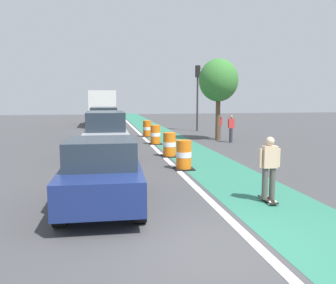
{
  "coord_description": "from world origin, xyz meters",
  "views": [
    {
      "loc": [
        -1.82,
        -5.93,
        2.68
      ],
      "look_at": [
        0.47,
        6.31,
        1.1
      ],
      "focal_mm": 38.02,
      "sensor_mm": 36.0,
      "label": 1
    }
  ],
  "objects": [
    {
      "name": "skateboarder_on_lane",
      "position": [
        2.34,
        2.31,
        0.91
      ],
      "size": [
        0.57,
        0.81,
        1.69
      ],
      "color": "black",
      "rests_on": "ground"
    },
    {
      "name": "traffic_barrel_front",
      "position": [
        1.16,
        6.76,
        0.53
      ],
      "size": [
        0.73,
        0.73,
        1.09
      ],
      "color": "orange",
      "rests_on": "ground"
    },
    {
      "name": "parked_sedan_nearest",
      "position": [
        -1.84,
        2.67,
        0.83
      ],
      "size": [
        2.03,
        4.16,
        1.7
      ],
      "color": "navy",
      "rests_on": "ground"
    },
    {
      "name": "bike_lane_strip",
      "position": [
        2.4,
        12.0,
        0.0
      ],
      "size": [
        2.5,
        80.0,
        0.01
      ],
      "primitive_type": "cube",
      "color": "#2D755B",
      "rests_on": "ground"
    },
    {
      "name": "pedestrian_crossing",
      "position": [
        5.53,
        15.66,
        0.86
      ],
      "size": [
        0.34,
        0.2,
        1.61
      ],
      "color": "#33333D",
      "rests_on": "ground"
    },
    {
      "name": "parked_suv_third",
      "position": [
        -1.66,
        17.11,
        1.04
      ],
      "size": [
        2.0,
        4.64,
        2.04
      ],
      "color": "black",
      "rests_on": "ground"
    },
    {
      "name": "delivery_truck_down_block",
      "position": [
        -1.73,
        28.0,
        1.85
      ],
      "size": [
        2.37,
        7.6,
        3.23
      ],
      "color": "silver",
      "rests_on": "ground"
    },
    {
      "name": "street_tree_sidewalk",
      "position": [
        5.26,
        15.13,
        3.67
      ],
      "size": [
        2.4,
        2.4,
        5.0
      ],
      "color": "brown",
      "rests_on": "ground"
    },
    {
      "name": "traffic_barrel_far",
      "position": [
        1.2,
        17.87,
        0.53
      ],
      "size": [
        0.73,
        0.73,
        1.09
      ],
      "color": "orange",
      "rests_on": "ground"
    },
    {
      "name": "ground_plane",
      "position": [
        0.0,
        0.0,
        0.0
      ],
      "size": [
        100.0,
        100.0,
        0.0
      ],
      "primitive_type": "plane",
      "color": "#424244"
    },
    {
      "name": "traffic_barrel_back",
      "position": [
        1.18,
        13.97,
        0.53
      ],
      "size": [
        0.73,
        0.73,
        1.09
      ],
      "color": "orange",
      "rests_on": "ground"
    },
    {
      "name": "traffic_barrel_mid",
      "position": [
        1.16,
        9.67,
        0.53
      ],
      "size": [
        0.73,
        0.73,
        1.09
      ],
      "color": "orange",
      "rests_on": "ground"
    },
    {
      "name": "traffic_light_corner",
      "position": [
        5.61,
        21.19,
        3.5
      ],
      "size": [
        0.41,
        0.32,
        5.1
      ],
      "color": "#2D2D2D",
      "rests_on": "ground"
    },
    {
      "name": "parked_suv_second",
      "position": [
        -1.65,
        10.01,
        1.04
      ],
      "size": [
        1.95,
        4.62,
        2.04
      ],
      "color": "#9EA0A5",
      "rests_on": "ground"
    },
    {
      "name": "lane_divider_stripe",
      "position": [
        0.9,
        12.0,
        0.01
      ],
      "size": [
        0.2,
        80.0,
        0.01
      ],
      "primitive_type": "cube",
      "color": "silver",
      "rests_on": "ground"
    },
    {
      "name": "pedestrian_waiting",
      "position": [
        5.69,
        13.93,
        0.86
      ],
      "size": [
        0.34,
        0.2,
        1.61
      ],
      "color": "#33333D",
      "rests_on": "ground"
    }
  ]
}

